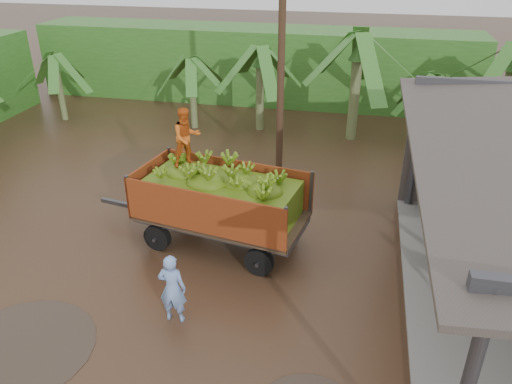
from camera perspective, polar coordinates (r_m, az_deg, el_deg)
ground at (r=12.25m, az=-7.55°, el=-11.59°), size 100.00×100.00×0.00m
hedge_north at (r=26.16m, az=-0.32°, el=14.41°), size 22.00×3.00×3.60m
banana_trailer at (r=13.34m, az=-4.12°, el=-0.82°), size 6.35×2.93×3.69m
man_blue at (r=11.12m, az=-9.54°, el=-10.82°), size 0.63×0.42×1.69m
utility_pole at (r=16.65m, az=2.89°, el=14.47°), size 1.20×0.24×7.79m
banana_plants at (r=17.89m, az=-16.78°, el=7.61°), size 24.54×20.54×4.47m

